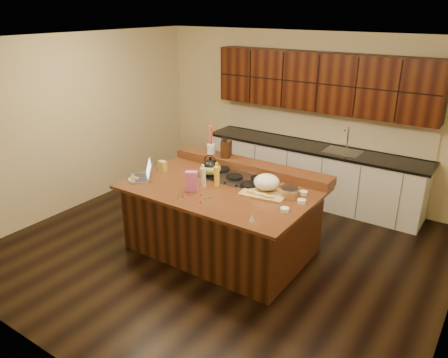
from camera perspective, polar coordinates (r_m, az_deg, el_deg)
The scene contains 33 objects.
room at distance 5.42m, azimuth -0.30°, elevation 3.27°, with size 5.52×5.02×2.72m.
island at distance 5.76m, azimuth -0.28°, elevation -5.11°, with size 2.40×1.60×0.92m.
back_ledge at distance 6.10m, azimuth 3.44°, elevation 1.70°, with size 2.40×0.30×0.12m, color black.
cooktop at distance 5.80m, azimuth 1.39°, elevation 0.17°, with size 0.92×0.52×0.05m.
back_counter at distance 7.27m, azimuth 11.72°, elevation 4.66°, with size 3.70×0.66×2.40m.
kettle at distance 5.81m, azimuth -1.78°, elevation 1.59°, with size 0.22×0.22×0.20m, color black.
green_bowl at distance 5.82m, azimuth -1.78°, elevation 1.37°, with size 0.28×0.28×0.16m, color olive.
laptop at distance 5.89m, azimuth -10.36°, elevation 0.70°, with size 0.45×0.45×0.25m.
oil_bottle at distance 5.50m, azimuth -0.95°, elevation 0.29°, with size 0.07×0.07×0.27m, color yellow.
vinegar_bottle at distance 5.51m, azimuth -2.73°, elevation 0.19°, with size 0.06×0.06×0.25m, color silver.
wooden_tray at distance 5.39m, azimuth 5.52°, elevation -0.71°, with size 0.60×0.48×0.22m.
ramekin_a at distance 4.93m, azimuth 7.93°, elevation -3.99°, with size 0.10×0.10×0.04m, color white.
ramekin_b at distance 5.17m, azimuth 10.10°, elevation -2.90°, with size 0.10×0.10×0.04m, color white.
ramekin_c at distance 5.40m, azimuth 10.34°, elevation -1.81°, with size 0.10×0.10×0.04m, color white.
strainer_bowl at distance 5.31m, azimuth 8.52°, elevation -1.82°, with size 0.24×0.24×0.09m, color #996B3F.
kitchen_timer at distance 4.72m, azimuth 3.69°, elevation -4.92°, with size 0.08×0.08×0.07m, color silver.
pink_bag at distance 5.38m, azimuth -4.26°, elevation -0.34°, with size 0.14×0.08×0.26m, color #C95E98.
candy_plate at distance 5.89m, azimuth -11.55°, elevation -0.04°, with size 0.18×0.18×0.01m, color white.
package_box at distance 6.09m, azimuth -8.03°, elevation 1.65°, with size 0.11×0.08×0.15m, color gold.
utensil_crock at distance 6.40m, azimuth -1.68°, elevation 3.96°, with size 0.12×0.12×0.14m, color white.
knife_block at distance 6.24m, azimuth 0.29°, elevation 3.96°, with size 0.12×0.19×0.24m, color black.
gumdrop_0 at distance 5.25m, azimuth -5.45°, elevation -2.38°, with size 0.02×0.02×0.02m, color red.
gumdrop_1 at distance 5.21m, azimuth -1.89°, elevation -2.48°, with size 0.02×0.02×0.02m, color #198C26.
gumdrop_2 at distance 5.35m, azimuth -3.76°, elevation -1.85°, with size 0.02×0.02×0.02m, color red.
gumdrop_3 at distance 5.20m, azimuth -2.62°, elevation -2.54°, with size 0.02×0.02×0.02m, color #198C26.
gumdrop_4 at distance 5.12m, azimuth -3.11°, elevation -3.00°, with size 0.02×0.02×0.02m, color red.
gumdrop_5 at distance 5.31m, azimuth -5.89°, elevation -2.13°, with size 0.02×0.02×0.02m, color #198C26.
gumdrop_6 at distance 5.30m, azimuth -3.01°, elevation -2.09°, with size 0.02×0.02×0.02m, color red.
gumdrop_7 at distance 5.35m, azimuth -3.80°, elevation -1.88°, with size 0.02×0.02×0.02m, color #198C26.
gumdrop_8 at distance 5.32m, azimuth -4.49°, elevation -2.04°, with size 0.02×0.02×0.02m, color red.
gumdrop_9 at distance 5.30m, azimuth -5.28°, elevation -2.13°, with size 0.02×0.02×0.02m, color #198C26.
gumdrop_10 at distance 5.39m, azimuth -4.79°, elevation -1.69°, with size 0.02×0.02×0.02m, color red.
gumdrop_11 at distance 5.24m, azimuth -6.07°, elevation -2.45°, with size 0.02×0.02×0.02m, color #198C26.
Camera 1 is at (2.91, -4.23, 3.08)m, focal length 35.00 mm.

